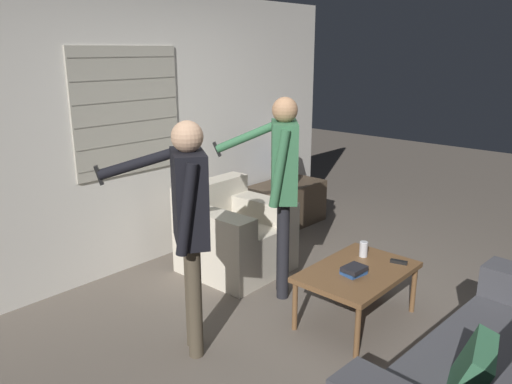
# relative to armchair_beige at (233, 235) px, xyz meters

# --- Properties ---
(ground_plane) EXTENTS (16.00, 16.00, 0.00)m
(ground_plane) POSITION_rel_armchair_beige_xyz_m (-0.36, -1.26, -0.34)
(ground_plane) COLOR #665B51
(wall_back) EXTENTS (5.20, 0.08, 2.55)m
(wall_back) POSITION_rel_armchair_beige_xyz_m (-0.37, 0.77, 0.94)
(wall_back) COLOR silver
(wall_back) RESTS_ON ground_plane
(armchair_beige) EXTENTS (0.87, 0.88, 0.82)m
(armchair_beige) POSITION_rel_armchair_beige_xyz_m (0.00, 0.00, 0.00)
(armchair_beige) COLOR beige
(armchair_beige) RESTS_ON ground_plane
(coffee_table) EXTENTS (0.92, 0.61, 0.43)m
(coffee_table) POSITION_rel_armchair_beige_xyz_m (-0.04, -1.38, 0.05)
(coffee_table) COLOR brown
(coffee_table) RESTS_ON ground_plane
(tv_stand) EXTENTS (1.06, 0.53, 0.50)m
(tv_stand) POSITION_rel_armchair_beige_xyz_m (1.26, 0.43, -0.09)
(tv_stand) COLOR #4C3D2D
(tv_stand) RESTS_ON ground_plane
(tv) EXTENTS (0.65, 0.53, 0.46)m
(tv) POSITION_rel_armchair_beige_xyz_m (1.26, 0.43, 0.39)
(tv) COLOR #B2B2B7
(tv) RESTS_ON tv_stand
(person_left_standing) EXTENTS (0.57, 0.75, 1.61)m
(person_left_standing) POSITION_rel_armchair_beige_xyz_m (-1.15, -0.75, 0.68)
(person_left_standing) COLOR #4C4233
(person_left_standing) RESTS_ON ground_plane
(person_right_standing) EXTENTS (0.49, 0.81, 1.68)m
(person_right_standing) POSITION_rel_armchair_beige_xyz_m (-0.09, -0.66, 0.72)
(person_right_standing) COLOR black
(person_right_standing) RESTS_ON ground_plane
(book_stack) EXTENTS (0.20, 0.17, 0.07)m
(book_stack) POSITION_rel_armchair_beige_xyz_m (-0.14, -1.40, 0.13)
(book_stack) COLOR #284C89
(book_stack) RESTS_ON coffee_table
(soda_can) EXTENTS (0.07, 0.07, 0.13)m
(soda_can) POSITION_rel_armchair_beige_xyz_m (0.21, -1.28, 0.15)
(soda_can) COLOR silver
(soda_can) RESTS_ON coffee_table
(spare_remote) EXTENTS (0.07, 0.14, 0.02)m
(spare_remote) POSITION_rel_armchair_beige_xyz_m (0.28, -1.55, 0.10)
(spare_remote) COLOR black
(spare_remote) RESTS_ON coffee_table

